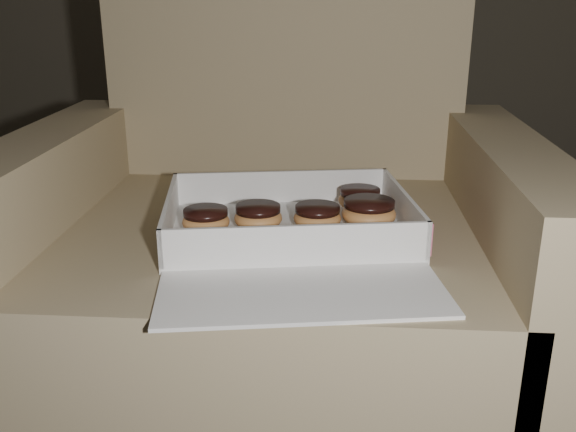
{
  "coord_description": "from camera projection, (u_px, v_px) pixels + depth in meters",
  "views": [
    {
      "loc": [
        0.34,
        -0.29,
        0.73
      ],
      "look_at": [
        0.28,
        0.6,
        0.42
      ],
      "focal_mm": 40.0,
      "sensor_mm": 36.0,
      "label": 1
    }
  ],
  "objects": [
    {
      "name": "armchair",
      "position": [
        275.0,
        274.0,
        1.1
      ],
      "size": [
        0.83,
        0.7,
        0.87
      ],
      "color": "#937F5E",
      "rests_on": "floor"
    },
    {
      "name": "bakery_box",
      "position": [
        292.0,
        235.0,
        0.92
      ],
      "size": [
        0.41,
        0.46,
        0.06
      ],
      "rotation": [
        0.0,
        0.0,
        0.16
      ],
      "color": "white",
      "rests_on": "armchair"
    },
    {
      "name": "donut_a",
      "position": [
        369.0,
        212.0,
        0.96
      ],
      "size": [
        0.08,
        0.08,
        0.04
      ],
      "color": "#E59F50",
      "rests_on": "bakery_box"
    },
    {
      "name": "donut_b",
      "position": [
        317.0,
        217.0,
        0.95
      ],
      "size": [
        0.07,
        0.07,
        0.04
      ],
      "color": "#E59F50",
      "rests_on": "bakery_box"
    },
    {
      "name": "donut_c",
      "position": [
        258.0,
        216.0,
        0.95
      ],
      "size": [
        0.07,
        0.07,
        0.04
      ],
      "color": "#E59F50",
      "rests_on": "bakery_box"
    },
    {
      "name": "donut_d",
      "position": [
        206.0,
        220.0,
        0.93
      ],
      "size": [
        0.07,
        0.07,
        0.04
      ],
      "color": "#E59F50",
      "rests_on": "bakery_box"
    },
    {
      "name": "donut_e",
      "position": [
        360.0,
        198.0,
        1.03
      ],
      "size": [
        0.07,
        0.07,
        0.04
      ],
      "color": "#E59F50",
      "rests_on": "bakery_box"
    },
    {
      "name": "crumb_a",
      "position": [
        243.0,
        247.0,
        0.88
      ],
      "size": [
        0.01,
        0.01,
        0.0
      ],
      "primitive_type": "ellipsoid",
      "color": "black",
      "rests_on": "bakery_box"
    },
    {
      "name": "crumb_b",
      "position": [
        175.0,
        260.0,
        0.84
      ],
      "size": [
        0.01,
        0.01,
        0.0
      ],
      "primitive_type": "ellipsoid",
      "color": "black",
      "rests_on": "bakery_box"
    },
    {
      "name": "crumb_c",
      "position": [
        255.0,
        247.0,
        0.88
      ],
      "size": [
        0.01,
        0.01,
        0.0
      ],
      "primitive_type": "ellipsoid",
      "color": "black",
      "rests_on": "bakery_box"
    },
    {
      "name": "crumb_d",
      "position": [
        186.0,
        240.0,
        0.9
      ],
      "size": [
        0.01,
        0.01,
        0.0
      ],
      "primitive_type": "ellipsoid",
      "color": "black",
      "rests_on": "bakery_box"
    },
    {
      "name": "crumb_e",
      "position": [
        356.0,
        255.0,
        0.85
      ],
      "size": [
        0.01,
        0.01,
        0.0
      ],
      "primitive_type": "ellipsoid",
      "color": "black",
      "rests_on": "bakery_box"
    }
  ]
}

